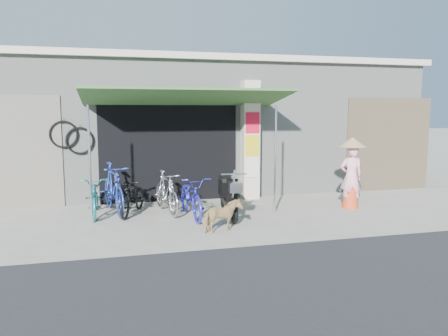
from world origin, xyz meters
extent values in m
plane|color=#A6A196|center=(0.00, 0.00, 0.00)|extent=(80.00, 80.00, 0.00)
cube|color=#2D2D2F|center=(0.00, -4.50, 0.01)|extent=(80.00, 6.00, 0.01)
cube|color=gray|center=(0.00, 5.10, 1.75)|extent=(12.00, 5.00, 3.50)
cube|color=beige|center=(0.00, 5.10, 3.58)|extent=(12.30, 5.30, 0.16)
cube|color=black|center=(-1.20, 2.58, 1.25)|extent=(3.40, 0.06, 2.50)
cube|color=black|center=(-1.20, 2.59, 0.55)|extent=(3.06, 0.04, 1.10)
torus|color=black|center=(-3.30, 2.54, 1.55)|extent=(0.65, 0.05, 0.65)
cylinder|color=silver|center=(-3.30, 2.56, 1.87)|extent=(0.02, 0.02, 0.12)
torus|color=black|center=(-3.65, 2.54, 1.70)|extent=(0.65, 0.05, 0.65)
cylinder|color=silver|center=(-3.65, 2.56, 2.02)|extent=(0.02, 0.02, 0.12)
cube|color=beige|center=(0.85, 2.45, 1.50)|extent=(0.42, 0.42, 3.00)
cube|color=red|center=(0.85, 2.23, 1.95)|extent=(0.36, 0.02, 0.52)
cube|color=gold|center=(0.85, 2.23, 1.38)|extent=(0.36, 0.02, 0.52)
cube|color=silver|center=(0.85, 2.23, 0.82)|extent=(0.36, 0.02, 0.50)
cube|color=#2F5A28|center=(-0.90, 1.65, 2.55)|extent=(4.60, 1.88, 0.35)
cylinder|color=silver|center=(-3.00, 0.75, 1.18)|extent=(0.05, 0.05, 2.36)
cylinder|color=silver|center=(0.90, 0.75, 1.18)|extent=(0.05, 0.05, 2.36)
cube|color=brown|center=(5.00, 2.59, 1.30)|extent=(2.60, 0.06, 2.60)
cube|color=#6B665B|center=(-5.00, 2.59, 1.30)|extent=(2.60, 0.06, 2.60)
imported|color=#186E6A|center=(-2.96, 1.47, 0.43)|extent=(0.63, 1.65, 0.86)
imported|color=navy|center=(-2.57, 1.53, 0.56)|extent=(0.89, 1.93, 1.12)
imported|color=black|center=(-2.17, 1.32, 0.40)|extent=(1.02, 1.60, 0.80)
imported|color=#AFAFB4|center=(-1.44, 1.29, 0.47)|extent=(0.72, 1.62, 0.94)
imported|color=#22259F|center=(-0.97, 0.76, 0.45)|extent=(0.72, 1.75, 0.90)
imported|color=tan|center=(-0.63, -0.55, 0.31)|extent=(0.80, 0.54, 0.62)
torus|color=black|center=(-0.25, 0.00, 0.26)|extent=(0.13, 0.53, 0.52)
torus|color=black|center=(-0.14, 1.27, 0.26)|extent=(0.13, 0.53, 0.52)
cube|color=black|center=(-0.19, 0.64, 0.33)|extent=(0.29, 0.95, 0.10)
cube|color=black|center=(-0.16, 0.98, 0.55)|extent=(0.30, 0.56, 0.33)
cube|color=black|center=(-0.16, 0.98, 0.76)|extent=(0.28, 0.56, 0.09)
cube|color=black|center=(-0.23, 0.20, 0.61)|extent=(0.22, 0.12, 0.55)
cylinder|color=silver|center=(-0.25, 0.03, 1.00)|extent=(0.51, 0.07, 0.03)
cube|color=silver|center=(-0.26, -0.15, 0.77)|extent=(0.27, 0.22, 0.20)
imported|color=#F2A3B9|center=(2.78, 0.76, 0.73)|extent=(0.59, 0.44, 1.47)
cone|color=#C9421C|center=(2.78, 0.76, 0.23)|extent=(0.38, 0.38, 0.46)
cone|color=tan|center=(2.78, 0.76, 1.54)|extent=(0.64, 0.64, 0.22)
camera|label=1|loc=(-2.53, -8.19, 2.25)|focal=35.00mm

